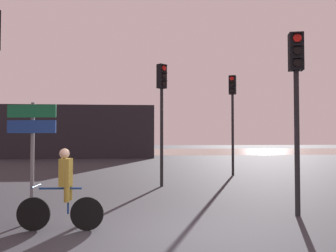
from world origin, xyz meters
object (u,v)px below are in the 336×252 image
object	(u,v)px
distant_building	(74,132)
cyclist	(64,189)
traffic_light_center	(162,101)
traffic_light_far_right	(233,106)
direction_sign_post	(32,139)
traffic_light_near_right	(296,88)

from	to	relation	value
distant_building	cyclist	bearing A→B (deg)	-78.87
traffic_light_center	traffic_light_far_right	xyz separation A→B (m)	(3.57, 3.11, 0.13)
distant_building	direction_sign_post	distance (m)	22.28
distant_building	direction_sign_post	size ratio (longest dim) A/B	5.39
traffic_light_center	cyclist	bearing A→B (deg)	28.26
traffic_light_center	distant_building	bearing A→B (deg)	-107.86
traffic_light_near_right	direction_sign_post	size ratio (longest dim) A/B	1.66
traffic_light_center	traffic_light_near_right	bearing A→B (deg)	82.40
traffic_light_far_right	traffic_light_near_right	world-z (taller)	traffic_light_far_right
distant_building	cyclist	size ratio (longest dim) A/B	8.20
traffic_light_center	direction_sign_post	bearing A→B (deg)	17.90
distant_building	traffic_light_far_right	xyz separation A→B (m)	(10.30, -14.05, 1.06)
cyclist	direction_sign_post	bearing A→B (deg)	54.91
traffic_light_center	traffic_light_far_right	bearing A→B (deg)	-178.25
traffic_light_far_right	direction_sign_post	bearing A→B (deg)	76.78
distant_building	cyclist	xyz separation A→B (m)	(4.46, -22.65, -1.41)
direction_sign_post	distant_building	bearing A→B (deg)	-70.79
traffic_light_far_right	traffic_light_near_right	distance (m)	7.85
distant_building	traffic_light_near_right	distance (m)	23.91
traffic_light_far_right	direction_sign_post	distance (m)	10.49
traffic_light_center	direction_sign_post	distance (m)	5.91
traffic_light_center	traffic_light_near_right	world-z (taller)	traffic_light_center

